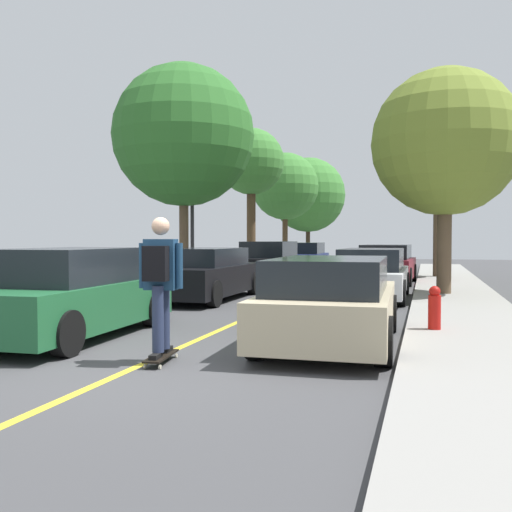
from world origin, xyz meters
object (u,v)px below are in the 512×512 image
(parked_car_left_near, at_px, (206,274))
(streetlamp, at_px, (192,193))
(street_tree_left_far, at_px, (285,187))
(skateboarder, at_px, (160,277))
(street_tree_left_farthest, at_px, (308,195))
(street_tree_left_near, at_px, (251,163))
(street_tree_left_nearest, at_px, (184,136))
(fire_hydrant, at_px, (435,308))
(parked_car_right_near, at_px, (372,274))
(street_tree_right_nearest, at_px, (445,143))
(skateboard, at_px, (161,356))
(parked_car_left_far, at_px, (269,262))
(parked_car_right_far, at_px, (386,264))
(parked_car_left_nearest, at_px, (70,294))
(parked_car_right_nearest, at_px, (331,301))
(street_tree_right_near, at_px, (439,165))
(parked_car_left_farthest, at_px, (305,258))

(parked_car_left_near, distance_m, streetlamp, 4.36)
(street_tree_left_far, relative_size, skateboarder, 3.45)
(street_tree_left_farthest, relative_size, skateboarder, 3.78)
(street_tree_left_near, bearing_deg, streetlamp, -89.41)
(street_tree_left_nearest, bearing_deg, fire_hydrant, -43.07)
(parked_car_right_near, bearing_deg, street_tree_right_nearest, 21.61)
(street_tree_left_near, distance_m, skateboard, 18.28)
(parked_car_left_near, bearing_deg, street_tree_left_far, 96.45)
(parked_car_left_far, bearing_deg, parked_car_right_far, 9.57)
(parked_car_left_nearest, xyz_separation_m, parked_car_right_nearest, (4.17, 0.55, -0.05))
(street_tree_left_far, bearing_deg, street_tree_left_nearest, -90.00)
(fire_hydrant, bearing_deg, skateboarder, -138.59)
(street_tree_left_near, height_order, street_tree_left_farthest, street_tree_left_farthest)
(parked_car_right_nearest, xyz_separation_m, street_tree_left_far, (-5.99, 21.48, 3.76))
(parked_car_right_far, relative_size, skateboarder, 2.33)
(street_tree_left_far, height_order, street_tree_right_nearest, street_tree_left_far)
(street_tree_left_farthest, relative_size, street_tree_right_near, 1.11)
(parked_car_left_farthest, distance_m, parked_car_right_near, 12.04)
(parked_car_left_farthest, xyz_separation_m, street_tree_right_near, (5.99, -3.39, 3.75))
(parked_car_right_near, bearing_deg, parked_car_right_nearest, -89.98)
(parked_car_left_farthest, relative_size, fire_hydrant, 6.30)
(street_tree_left_farthest, xyz_separation_m, street_tree_right_nearest, (7.81, -20.24, -0.28))
(fire_hydrant, relative_size, skateboard, 0.81)
(parked_car_left_far, xyz_separation_m, parked_car_right_far, (4.17, 0.70, -0.05))
(parked_car_left_farthest, distance_m, fire_hydrant, 17.90)
(parked_car_right_far, relative_size, street_tree_right_nearest, 0.69)
(parked_car_left_far, distance_m, street_tree_right_near, 7.66)
(street_tree_right_nearest, height_order, streetlamp, street_tree_right_nearest)
(street_tree_right_nearest, distance_m, street_tree_right_near, 7.19)
(street_tree_left_farthest, relative_size, street_tree_right_nearest, 1.12)
(parked_car_right_far, distance_m, street_tree_right_near, 4.78)
(street_tree_right_near, relative_size, skateboarder, 3.40)
(parked_car_right_near, xyz_separation_m, street_tree_left_nearest, (-5.99, 1.32, 4.17))
(parked_car_right_near, relative_size, street_tree_left_near, 0.70)
(parked_car_left_near, height_order, street_tree_left_farthest, street_tree_left_farthest)
(parked_car_left_near, height_order, parked_car_left_farthest, parked_car_left_farthest)
(street_tree_left_farthest, height_order, skateboard, street_tree_left_farthest)
(street_tree_left_nearest, relative_size, skateboard, 8.04)
(parked_car_left_near, height_order, parked_car_right_nearest, parked_car_left_near)
(parked_car_right_far, bearing_deg, street_tree_left_far, 123.20)
(parked_car_left_nearest, height_order, parked_car_left_farthest, parked_car_left_nearest)
(street_tree_left_near, bearing_deg, street_tree_left_farthest, 90.00)
(street_tree_left_near, bearing_deg, parked_car_right_nearest, -68.58)
(fire_hydrant, xyz_separation_m, streetlamp, (-7.42, 7.51, 2.59))
(parked_car_right_near, xyz_separation_m, street_tree_left_farthest, (-5.99, 20.96, 3.76))
(parked_car_left_far, height_order, fire_hydrant, parked_car_left_far)
(streetlamp, bearing_deg, parked_car_left_farthest, 79.53)
(parked_car_right_nearest, xyz_separation_m, street_tree_right_near, (1.82, 14.65, 3.78))
(parked_car_right_nearest, bearing_deg, parked_car_left_far, 109.73)
(parked_car_left_nearest, xyz_separation_m, parked_car_left_far, (-0.00, 12.19, 0.03))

